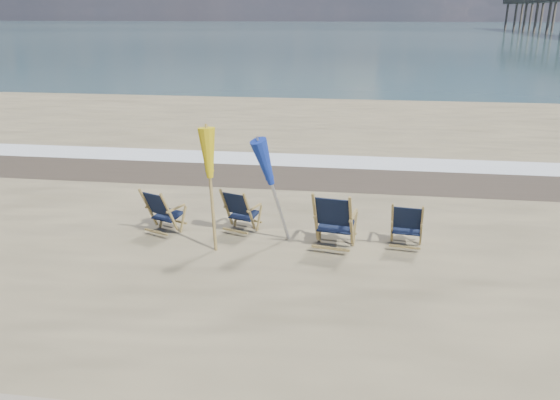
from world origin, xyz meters
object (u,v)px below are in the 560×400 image
(beach_chair_1, at_px, (249,213))
(umbrella_yellow, at_px, (210,160))
(umbrella_blue, at_px, (275,163))
(beach_chair_2, at_px, (351,224))
(beach_chair_0, at_px, (169,214))
(beach_chair_3, at_px, (421,227))

(beach_chair_1, relative_size, umbrella_yellow, 0.42)
(umbrella_yellow, bearing_deg, umbrella_blue, 22.90)
(beach_chair_2, distance_m, umbrella_blue, 1.68)
(umbrella_blue, bearing_deg, beach_chair_0, -178.43)
(beach_chair_0, xyz_separation_m, umbrella_yellow, (0.93, -0.39, 1.16))
(beach_chair_0, xyz_separation_m, umbrella_blue, (1.97, 0.05, 1.04))
(beach_chair_1, relative_size, beach_chair_3, 1.00)
(umbrella_yellow, distance_m, umbrella_blue, 1.14)
(beach_chair_3, xyz_separation_m, umbrella_yellow, (-3.61, -0.41, 1.17))
(beach_chair_1, bearing_deg, umbrella_blue, 176.63)
(beach_chair_0, bearing_deg, beach_chair_3, -157.12)
(umbrella_yellow, xyz_separation_m, umbrella_blue, (1.04, 0.44, -0.12))
(beach_chair_0, relative_size, beach_chair_2, 0.83)
(beach_chair_0, distance_m, beach_chair_3, 4.54)
(beach_chair_2, xyz_separation_m, umbrella_blue, (-1.35, 0.30, 0.94))
(beach_chair_2, relative_size, umbrella_yellow, 0.52)
(umbrella_yellow, bearing_deg, beach_chair_1, 51.71)
(beach_chair_0, distance_m, umbrella_blue, 2.23)
(beach_chair_1, bearing_deg, umbrella_yellow, 71.23)
(beach_chair_2, bearing_deg, beach_chair_0, 4.92)
(umbrella_blue, bearing_deg, umbrella_yellow, -157.10)
(beach_chair_2, height_order, umbrella_yellow, umbrella_yellow)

